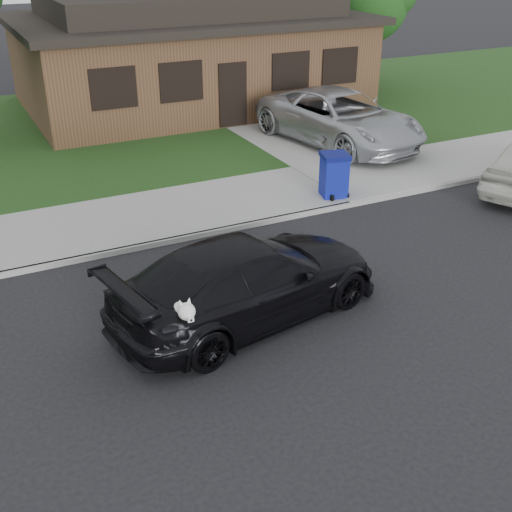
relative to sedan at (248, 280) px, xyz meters
name	(u,v)px	position (x,y,z in m)	size (l,w,h in m)	color
ground	(285,308)	(0.71, -0.06, -0.73)	(120.00, 120.00, 0.00)	black
sidewalk	(186,210)	(0.71, 4.94, -0.67)	(60.00, 3.00, 0.12)	gray
curb	(210,233)	(0.71, 3.44, -0.67)	(60.00, 0.12, 0.12)	gray
lawn	(103,129)	(0.71, 12.94, -0.67)	(60.00, 13.00, 0.13)	#193814
driveway	(298,129)	(6.71, 9.94, -0.66)	(4.50, 13.00, 0.14)	gray
sedan	(248,280)	(0.00, 0.00, 0.00)	(5.35, 3.01, 1.46)	black
minivan	(340,118)	(6.88, 7.72, 0.22)	(2.68, 5.82, 1.62)	#ACAEB3
recycling_bin	(334,175)	(4.33, 4.03, -0.06)	(0.81, 0.81, 1.10)	navy
house	(188,49)	(4.71, 14.94, 1.40)	(12.60, 8.60, 4.65)	#422B1C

